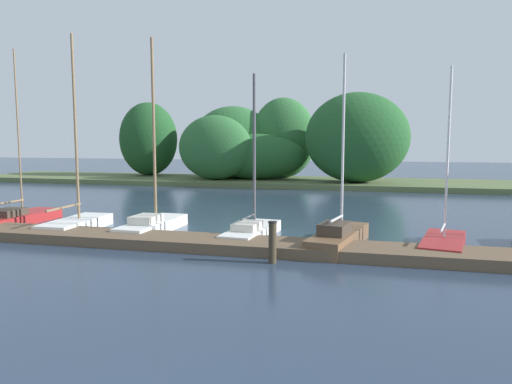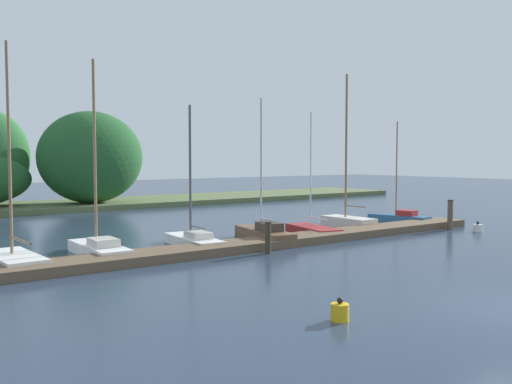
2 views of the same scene
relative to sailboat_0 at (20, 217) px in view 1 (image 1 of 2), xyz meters
The scene contains 9 objects.
dock_pier 12.18m from the sailboat_0, 11.57° to the right, with size 28.17×1.80×0.35m.
far_shore 22.06m from the sailboat_0, 72.65° to the left, with size 62.69×8.38×7.17m.
sailboat_0 is the anchor object (origin of this frame).
sailboat_1 3.38m from the sailboat_0, 10.87° to the right, with size 1.47×3.81×7.69m.
sailboat_2 6.48m from the sailboat_0, ahead, with size 1.32×4.32×7.47m.
sailboat_3 10.54m from the sailboat_0, ahead, with size 1.46×4.14×5.97m.
sailboat_4 13.80m from the sailboat_0, ahead, with size 1.91×4.48×6.41m.
sailboat_5 17.13m from the sailboat_0, ahead, with size 1.91×3.85×5.95m.
mooring_piling_1 12.58m from the sailboat_0, 17.49° to the right, with size 0.27×0.27×1.24m.
Camera 1 is at (2.87, -3.04, 3.58)m, focal length 32.95 mm.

